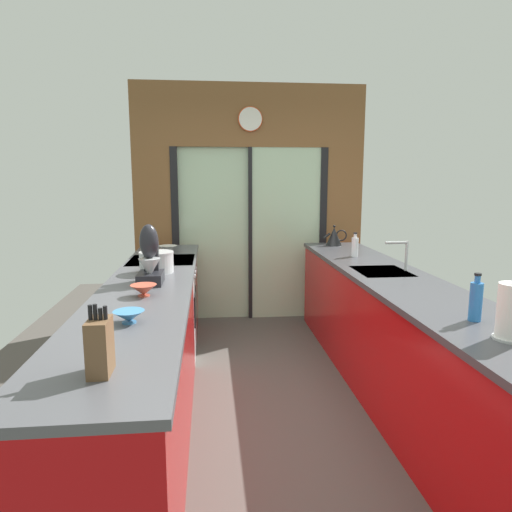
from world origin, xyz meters
The scene contains 16 objects.
ground_plane centered at (0.00, 0.60, -0.01)m, with size 5.04×7.60×0.02m, color #4C4742.
back_wall_unit centered at (0.00, 2.40, 1.52)m, with size 2.64×0.12×2.70m.
left_counter_run centered at (-0.91, 0.13, 0.47)m, with size 0.62×3.80×0.92m.
right_counter_run centered at (0.91, 0.30, 0.46)m, with size 0.62×3.80×0.92m.
sink_faucet centered at (1.06, 0.55, 1.08)m, with size 0.19×0.02×0.24m.
oven_range centered at (-0.91, 1.25, 0.46)m, with size 0.60×0.60×0.92m.
mixing_bowl_near centered at (-0.89, -0.61, 0.96)m, with size 0.16×0.16×0.06m.
mixing_bowl_mid centered at (-0.89, -0.07, 0.96)m, with size 0.16×0.16×0.07m.
mixing_bowl_far centered at (-0.89, 1.70, 0.96)m, with size 0.19×0.19×0.06m.
knife_block centered at (-0.89, -1.23, 1.03)m, with size 0.08×0.14×0.27m.
stand_mixer centered at (-0.89, 0.29, 1.08)m, with size 0.17×0.27×0.42m.
stock_pot centered at (-0.89, 0.68, 1.00)m, with size 0.27×0.27×0.19m.
kettle centered at (0.89, 1.98, 1.02)m, with size 0.26×0.17×0.23m.
soap_bottle_near centered at (0.89, -0.75, 1.03)m, with size 0.06×0.06×0.25m.
soap_bottle_far centered at (0.89, 1.24, 1.02)m, with size 0.06×0.06×0.23m.
paper_towel_roll centered at (0.89, -1.04, 1.05)m, with size 0.15×0.15×0.29m.
Camera 1 is at (-0.47, -2.93, 1.65)m, focal length 32.28 mm.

